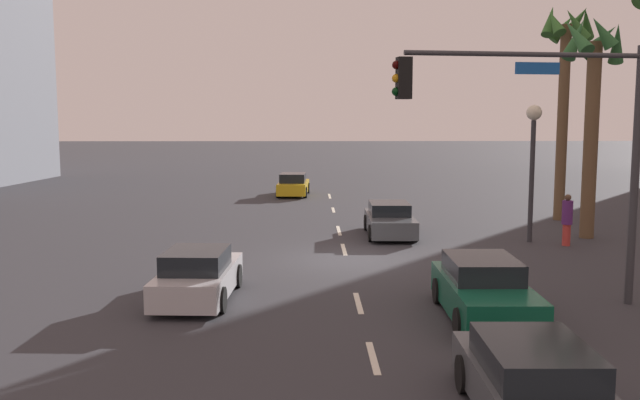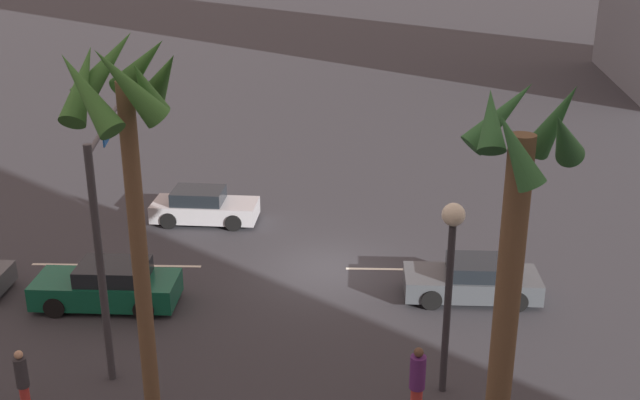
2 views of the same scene
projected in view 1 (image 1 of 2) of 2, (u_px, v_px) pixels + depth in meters
ground_plane at (347, 259)px, 22.58m from camera, size 220.00×220.00×0.00m
lane_stripe_0 at (330, 196)px, 40.44m from camera, size 2.41×0.14×0.01m
lane_stripe_1 at (333, 210)px, 34.48m from camera, size 1.88×0.14×0.01m
lane_stripe_2 at (339, 231)px, 28.25m from camera, size 2.37×0.14×0.01m
lane_stripe_3 at (344, 249)px, 24.23m from camera, size 2.12×0.14×0.01m
lane_stripe_4 at (358, 303)px, 17.28m from camera, size 1.96×0.14×0.01m
lane_stripe_5 at (373, 358)px, 13.36m from camera, size 1.83×0.14×0.01m
car_0 at (390, 220)px, 27.09m from camera, size 4.21×1.90×1.28m
car_1 at (538, 390)px, 10.31m from camera, size 4.54×1.92×1.25m
car_2 at (198, 276)px, 17.54m from camera, size 4.12×1.95×1.33m
car_3 at (293, 185)px, 40.79m from camera, size 4.06×1.95×1.34m
car_4 at (484, 291)px, 15.91m from camera, size 4.38×1.92×1.40m
traffic_signal at (556, 129)px, 16.41m from camera, size 1.06×6.21×6.36m
streetlamp at (533, 144)px, 25.30m from camera, size 0.56×0.56×5.09m
pedestrian_0 at (567, 219)px, 24.88m from camera, size 0.52×0.52×1.88m
palm_tree_0 at (592, 87)px, 25.97m from camera, size 2.46×2.55×8.52m
palm_tree_2 at (566, 66)px, 30.42m from camera, size 2.30×2.50×9.69m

